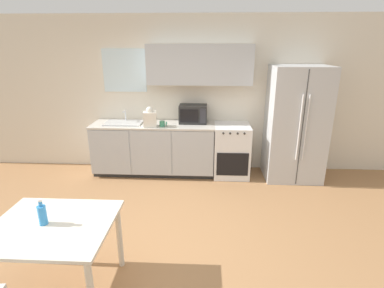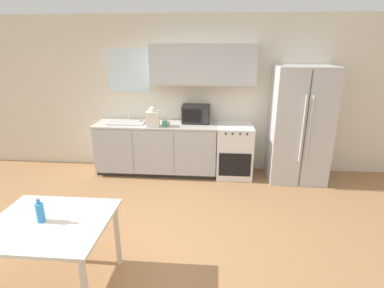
{
  "view_description": "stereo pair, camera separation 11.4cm",
  "coord_description": "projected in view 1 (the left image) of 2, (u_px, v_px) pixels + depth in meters",
  "views": [
    {
      "loc": [
        0.63,
        -2.88,
        2.22
      ],
      "look_at": [
        0.46,
        0.6,
        1.05
      ],
      "focal_mm": 28.0,
      "sensor_mm": 36.0,
      "label": 1
    },
    {
      "loc": [
        0.74,
        -2.87,
        2.22
      ],
      "look_at": [
        0.46,
        0.6,
        1.05
      ],
      "focal_mm": 28.0,
      "sensor_mm": 36.0,
      "label": 2
    }
  ],
  "objects": [
    {
      "name": "coffee_mug",
      "position": [
        163.0,
        124.0,
        4.98
      ],
      "size": [
        0.12,
        0.09,
        0.09
      ],
      "color": "#3F8C66",
      "rests_on": "kitchen_counter"
    },
    {
      "name": "grocery_bag_0",
      "position": [
        150.0,
        118.0,
        4.95
      ],
      "size": [
        0.24,
        0.21,
        0.34
      ],
      "rotation": [
        0.0,
        0.0,
        0.15
      ],
      "color": "silver",
      "rests_on": "kitchen_counter"
    },
    {
      "name": "ground_plane",
      "position": [
        150.0,
        246.0,
        3.46
      ],
      "size": [
        12.0,
        12.0,
        0.0
      ],
      "primitive_type": "plane",
      "color": "#9E7047"
    },
    {
      "name": "wall_back",
      "position": [
        175.0,
        90.0,
        5.27
      ],
      "size": [
        12.0,
        0.38,
        2.7
      ],
      "color": "beige",
      "rests_on": "ground_plane"
    },
    {
      "name": "refrigerator",
      "position": [
        296.0,
        124.0,
        4.98
      ],
      "size": [
        0.92,
        0.77,
        1.9
      ],
      "color": "silver",
      "rests_on": "ground_plane"
    },
    {
      "name": "kitchen_sink",
      "position": [
        124.0,
        123.0,
        5.19
      ],
      "size": [
        0.63,
        0.4,
        0.21
      ],
      "color": "#B7BABC",
      "rests_on": "kitchen_counter"
    },
    {
      "name": "kitchen_counter",
      "position": [
        154.0,
        148.0,
        5.3
      ],
      "size": [
        2.12,
        0.64,
        0.91
      ],
      "color": "#333333",
      "rests_on": "ground_plane"
    },
    {
      "name": "drink_bottle",
      "position": [
        42.0,
        214.0,
        2.56
      ],
      "size": [
        0.07,
        0.07,
        0.24
      ],
      "color": "#338CD8",
      "rests_on": "dining_table"
    },
    {
      "name": "microwave",
      "position": [
        193.0,
        114.0,
        5.19
      ],
      "size": [
        0.48,
        0.33,
        0.31
      ],
      "color": "#282828",
      "rests_on": "kitchen_counter"
    },
    {
      "name": "oven_range",
      "position": [
        231.0,
        150.0,
        5.23
      ],
      "size": [
        0.6,
        0.66,
        0.91
      ],
      "color": "white",
      "rests_on": "ground_plane"
    },
    {
      "name": "dining_table",
      "position": [
        53.0,
        235.0,
        2.62
      ],
      "size": [
        1.04,
        0.89,
        0.74
      ],
      "color": "beige",
      "rests_on": "ground_plane"
    }
  ]
}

